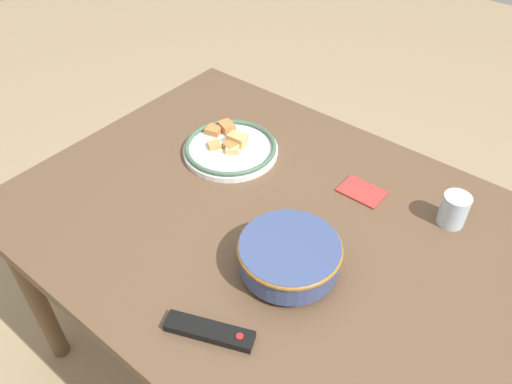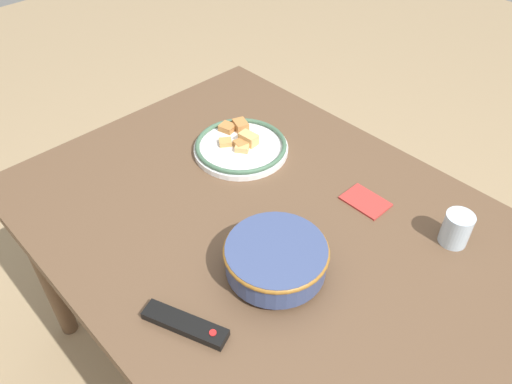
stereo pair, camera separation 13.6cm
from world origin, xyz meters
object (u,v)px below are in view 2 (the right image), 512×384
Objects in this scene: food_plate at (241,146)px; drinking_glass at (456,229)px; noodle_bowl at (276,258)px; tv_remote at (185,324)px.

drinking_glass is at bearing -168.34° from food_plate.
food_plate is 0.67m from drinking_glass.
noodle_bowl reaches higher than food_plate.
food_plate is 0.65m from tv_remote.
food_plate is 1.47× the size of tv_remote.
noodle_bowl is 0.85× the size of food_plate.
tv_remote is (-0.39, 0.52, -0.01)m from food_plate.
tv_remote is 0.71m from drinking_glass.
noodle_bowl reaches higher than tv_remote.
drinking_glass is (-0.24, -0.40, -0.01)m from noodle_bowl.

